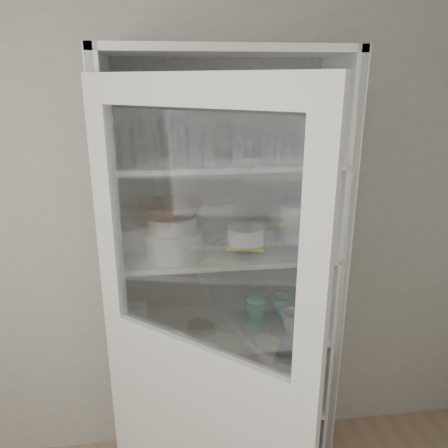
% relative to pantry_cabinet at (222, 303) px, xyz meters
% --- Properties ---
extents(wall_back, '(3.60, 0.02, 2.60)m').
position_rel_pantry_cabinet_xyz_m(wall_back, '(-0.20, 0.16, 0.36)').
color(wall_back, '#A4A193').
rests_on(wall_back, ground).
extents(pantry_cabinet, '(1.00, 0.45, 2.10)m').
position_rel_pantry_cabinet_xyz_m(pantry_cabinet, '(0.00, 0.00, 0.00)').
color(pantry_cabinet, silver).
rests_on(pantry_cabinet, floor).
extents(cupboard_door, '(0.71, 0.61, 2.00)m').
position_rel_pantry_cabinet_xyz_m(cupboard_door, '(-0.16, -0.58, -0.07)').
color(cupboard_door, silver).
rests_on(cupboard_door, floor).
extents(tumbler_0, '(0.09, 0.09, 0.16)m').
position_rel_pantry_cabinet_xyz_m(tumbler_0, '(-0.39, -0.21, 0.80)').
color(tumbler_0, silver).
rests_on(tumbler_0, shelf_glass).
extents(tumbler_1, '(0.08, 0.08, 0.13)m').
position_rel_pantry_cabinet_xyz_m(tumbler_1, '(-0.19, -0.22, 0.78)').
color(tumbler_1, silver).
rests_on(tumbler_1, shelf_glass).
extents(tumbler_2, '(0.07, 0.07, 0.13)m').
position_rel_pantry_cabinet_xyz_m(tumbler_2, '(-0.18, -0.17, 0.78)').
color(tumbler_2, silver).
rests_on(tumbler_2, shelf_glass).
extents(tumbler_3, '(0.08, 0.08, 0.14)m').
position_rel_pantry_cabinet_xyz_m(tumbler_3, '(-0.13, -0.21, 0.79)').
color(tumbler_3, silver).
rests_on(tumbler_3, shelf_glass).
extents(tumbler_4, '(0.09, 0.09, 0.15)m').
position_rel_pantry_cabinet_xyz_m(tumbler_4, '(-0.02, -0.19, 0.80)').
color(tumbler_4, silver).
rests_on(tumbler_4, shelf_glass).
extents(tumbler_5, '(0.08, 0.08, 0.14)m').
position_rel_pantry_cabinet_xyz_m(tumbler_5, '(0.15, -0.22, 0.79)').
color(tumbler_5, silver).
rests_on(tumbler_5, shelf_glass).
extents(tumbler_6, '(0.07, 0.07, 0.13)m').
position_rel_pantry_cabinet_xyz_m(tumbler_6, '(0.39, -0.21, 0.78)').
color(tumbler_6, silver).
rests_on(tumbler_6, shelf_glass).
extents(tumbler_7, '(0.08, 0.08, 0.12)m').
position_rel_pantry_cabinet_xyz_m(tumbler_7, '(-0.41, -0.05, 0.78)').
color(tumbler_7, silver).
rests_on(tumbler_7, shelf_glass).
extents(tumbler_8, '(0.08, 0.08, 0.15)m').
position_rel_pantry_cabinet_xyz_m(tumbler_8, '(-0.41, -0.10, 0.80)').
color(tumbler_8, silver).
rests_on(tumbler_8, shelf_glass).
extents(tumbler_9, '(0.08, 0.08, 0.13)m').
position_rel_pantry_cabinet_xyz_m(tumbler_9, '(-0.01, -0.07, 0.78)').
color(tumbler_9, silver).
rests_on(tumbler_9, shelf_glass).
extents(tumbler_10, '(0.08, 0.08, 0.15)m').
position_rel_pantry_cabinet_xyz_m(tumbler_10, '(0.12, -0.04, 0.79)').
color(tumbler_10, silver).
rests_on(tumbler_10, shelf_glass).
extents(tumbler_11, '(0.08, 0.08, 0.13)m').
position_rel_pantry_cabinet_xyz_m(tumbler_11, '(0.12, -0.06, 0.78)').
color(tumbler_11, silver).
rests_on(tumbler_11, shelf_glass).
extents(goblet_0, '(0.08, 0.08, 0.19)m').
position_rel_pantry_cabinet_xyz_m(goblet_0, '(-0.24, 0.03, 0.82)').
color(goblet_0, silver).
rests_on(goblet_0, shelf_glass).
extents(goblet_1, '(0.08, 0.08, 0.18)m').
position_rel_pantry_cabinet_xyz_m(goblet_1, '(-0.19, 0.04, 0.81)').
color(goblet_1, silver).
rests_on(goblet_1, shelf_glass).
extents(goblet_2, '(0.07, 0.07, 0.15)m').
position_rel_pantry_cabinet_xyz_m(goblet_2, '(0.02, 0.06, 0.80)').
color(goblet_2, silver).
rests_on(goblet_2, shelf_glass).
extents(goblet_3, '(0.07, 0.07, 0.16)m').
position_rel_pantry_cabinet_xyz_m(goblet_3, '(0.41, 0.01, 0.80)').
color(goblet_3, silver).
rests_on(goblet_3, shelf_glass).
extents(plate_stack_front, '(0.25, 0.25, 0.11)m').
position_rel_pantry_cabinet_xyz_m(plate_stack_front, '(-0.23, -0.14, 0.38)').
color(plate_stack_front, silver).
rests_on(plate_stack_front, shelf_plates).
extents(plate_stack_back, '(0.23, 0.23, 0.10)m').
position_rel_pantry_cabinet_xyz_m(plate_stack_back, '(-0.41, 0.02, 0.37)').
color(plate_stack_back, silver).
rests_on(plate_stack_back, shelf_plates).
extents(cream_bowl, '(0.27, 0.27, 0.06)m').
position_rel_pantry_cabinet_xyz_m(cream_bowl, '(-0.23, -0.14, 0.46)').
color(cream_bowl, beige).
rests_on(cream_bowl, plate_stack_front).
extents(terracotta_bowl, '(0.26, 0.26, 0.06)m').
position_rel_pantry_cabinet_xyz_m(terracotta_bowl, '(-0.23, -0.14, 0.53)').
color(terracotta_bowl, '#512E1F').
rests_on(terracotta_bowl, cream_bowl).
extents(glass_platter, '(0.36, 0.36, 0.02)m').
position_rel_pantry_cabinet_xyz_m(glass_platter, '(0.09, -0.10, 0.33)').
color(glass_platter, silver).
rests_on(glass_platter, shelf_plates).
extents(yellow_trivet, '(0.19, 0.19, 0.01)m').
position_rel_pantry_cabinet_xyz_m(yellow_trivet, '(0.09, -0.10, 0.34)').
color(yellow_trivet, yellow).
rests_on(yellow_trivet, glass_platter).
extents(white_ramekin, '(0.20, 0.20, 0.07)m').
position_rel_pantry_cabinet_xyz_m(white_ramekin, '(0.09, -0.10, 0.39)').
color(white_ramekin, silver).
rests_on(white_ramekin, yellow_trivet).
extents(grey_bowl_stack, '(0.14, 0.14, 0.18)m').
position_rel_pantry_cabinet_xyz_m(grey_bowl_stack, '(0.33, -0.04, 0.41)').
color(grey_bowl_stack, '#A3B5B6').
rests_on(grey_bowl_stack, shelf_plates).
extents(mug_blue, '(0.15, 0.15, 0.11)m').
position_rel_pantry_cabinet_xyz_m(mug_blue, '(0.41, -0.11, -0.03)').
color(mug_blue, navy).
rests_on(mug_blue, shelf_mugs).
extents(mug_teal, '(0.11, 0.11, 0.10)m').
position_rel_pantry_cabinet_xyz_m(mug_teal, '(0.29, -0.01, -0.03)').
color(mug_teal, teal).
rests_on(mug_teal, shelf_mugs).
extents(mug_white, '(0.14, 0.14, 0.10)m').
position_rel_pantry_cabinet_xyz_m(mug_white, '(0.31, -0.17, -0.03)').
color(mug_white, silver).
rests_on(mug_white, shelf_mugs).
extents(teal_jar, '(0.09, 0.09, 0.11)m').
position_rel_pantry_cabinet_xyz_m(teal_jar, '(0.16, -0.06, -0.02)').
color(teal_jar, teal).
rests_on(teal_jar, shelf_mugs).
extents(measuring_cups, '(0.11, 0.11, 0.04)m').
position_rel_pantry_cabinet_xyz_m(measuring_cups, '(-0.12, -0.12, -0.06)').
color(measuring_cups, '#B8B8BD').
rests_on(measuring_cups, shelf_mugs).
extents(white_canister, '(0.11, 0.11, 0.12)m').
position_rel_pantry_cabinet_xyz_m(white_canister, '(-0.41, -0.04, -0.02)').
color(white_canister, silver).
rests_on(white_canister, shelf_mugs).
extents(cream_dish, '(0.22, 0.22, 0.07)m').
position_rel_pantry_cabinet_xyz_m(cream_dish, '(-0.21, -0.08, -0.45)').
color(cream_dish, beige).
rests_on(cream_dish, shelf_bot).
extents(tin_box, '(0.23, 0.19, 0.06)m').
position_rel_pantry_cabinet_xyz_m(tin_box, '(0.07, -0.09, -0.45)').
color(tin_box, '#9697AA').
rests_on(tin_box, shelf_bot).
extents(tumbler_12, '(0.06, 0.06, 0.12)m').
position_rel_pantry_cabinet_xyz_m(tumbler_12, '(0.26, -0.11, 0.78)').
color(tumbler_12, silver).
rests_on(tumbler_12, shelf_glass).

